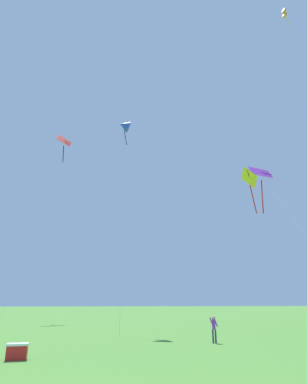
{
  "coord_description": "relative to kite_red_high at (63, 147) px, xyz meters",
  "views": [
    {
      "loc": [
        1.61,
        -3.79,
        1.54
      ],
      "look_at": [
        7.81,
        20.91,
        10.15
      ],
      "focal_mm": 30.91,
      "sensor_mm": 36.0,
      "label": 1
    }
  ],
  "objects": [
    {
      "name": "kite_red_high",
      "position": [
        0.0,
        0.0,
        0.0
      ],
      "size": [
        4.45,
        6.17,
        20.97
      ],
      "color": "red",
      "rests_on": "ground_plane"
    },
    {
      "name": "kite_yellow_diamond",
      "position": [
        13.03,
        -18.91,
        -10.37
      ],
      "size": [
        3.91,
        5.03,
        10.04
      ],
      "color": "yellow",
      "rests_on": "ground_plane"
    },
    {
      "name": "picnic_cooler",
      "position": [
        0.56,
        -25.83,
        -18.97
      ],
      "size": [
        0.6,
        0.4,
        0.44
      ],
      "color": "red",
      "rests_on": "ground_plane"
    },
    {
      "name": "kite_purple_streamer",
      "position": [
        16.51,
        -14.77,
        -8.28
      ],
      "size": [
        2.06,
        9.9,
        12.55
      ],
      "color": "purple",
      "rests_on": "ground_plane"
    },
    {
      "name": "kite_blue_delta",
      "position": [
        5.13,
        -14.53,
        -4.6
      ],
      "size": [
        1.19,
        5.51,
        15.18
      ],
      "color": "blue",
      "rests_on": "ground_plane"
    },
    {
      "name": "person_child_small",
      "position": [
        7.85,
        -23.3,
        -18.56
      ],
      "size": [
        0.33,
        0.17,
        1.05
      ],
      "color": "#2D3351",
      "rests_on": "ground_plane"
    },
    {
      "name": "kite_orange_box",
      "position": [
        19.39,
        -17.26,
        6.74
      ],
      "size": [
        1.67,
        5.28,
        27.47
      ],
      "color": "orange",
      "rests_on": "ground_plane"
    }
  ]
}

